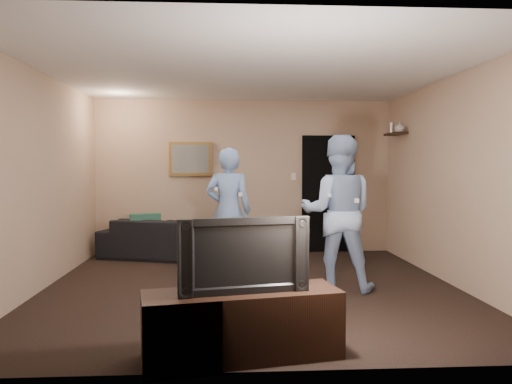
{
  "coord_description": "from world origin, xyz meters",
  "views": [
    {
      "loc": [
        -0.31,
        -6.01,
        1.48
      ],
      "look_at": [
        0.07,
        0.3,
        1.15
      ],
      "focal_mm": 35.0,
      "sensor_mm": 36.0,
      "label": 1
    }
  ],
  "objects": [
    {
      "name": "ceiling",
      "position": [
        0.0,
        0.0,
        2.6
      ],
      "size": [
        5.0,
        5.0,
        0.04
      ],
      "primitive_type": "cube",
      "color": "silver",
      "rests_on": "wall_back"
    },
    {
      "name": "shelf_vase",
      "position": [
        2.39,
        1.61,
        2.08
      ],
      "size": [
        0.19,
        0.19,
        0.16
      ],
      "primitive_type": "imported",
      "rotation": [
        0.0,
        0.0,
        0.27
      ],
      "color": "silver",
      "rests_on": "wall_shelf"
    },
    {
      "name": "shelf_figurine",
      "position": [
        2.39,
        2.0,
        2.09
      ],
      "size": [
        0.06,
        0.06,
        0.18
      ],
      "primitive_type": "cylinder",
      "color": "silver",
      "rests_on": "wall_shelf"
    },
    {
      "name": "painting_frame",
      "position": [
        -0.9,
        2.48,
        1.6
      ],
      "size": [
        0.72,
        0.05,
        0.57
      ],
      "primitive_type": "cube",
      "color": "olive",
      "rests_on": "wall_back"
    },
    {
      "name": "tv_console",
      "position": [
        -0.19,
        -2.22,
        0.25
      ],
      "size": [
        1.58,
        0.77,
        0.54
      ],
      "primitive_type": "cube",
      "rotation": [
        0.0,
        0.0,
        0.19
      ],
      "color": "black",
      "rests_on": "ground"
    },
    {
      "name": "wii_player_right",
      "position": [
        1.03,
        -0.15,
        0.92
      ],
      "size": [
        1.04,
        0.89,
        1.85
      ],
      "color": "#92AED5",
      "rests_on": "ground"
    },
    {
      "name": "television",
      "position": [
        -0.19,
        -2.22,
        0.81
      ],
      "size": [
        1.01,
        0.32,
        0.58
      ],
      "primitive_type": "imported",
      "rotation": [
        0.0,
        0.0,
        0.19
      ],
      "color": "black",
      "rests_on": "tv_console"
    },
    {
      "name": "throw_pillow",
      "position": [
        -1.6,
        2.01,
        0.48
      ],
      "size": [
        0.5,
        0.27,
        0.48
      ],
      "primitive_type": "cube",
      "rotation": [
        0.0,
        0.0,
        0.26
      ],
      "color": "#1A4F40",
      "rests_on": "sofa"
    },
    {
      "name": "light_switch",
      "position": [
        0.85,
        2.48,
        1.3
      ],
      "size": [
        0.08,
        0.02,
        0.12
      ],
      "primitive_type": "cube",
      "color": "silver",
      "rests_on": "wall_back"
    },
    {
      "name": "doorway",
      "position": [
        1.45,
        2.47,
        1.0
      ],
      "size": [
        0.9,
        0.06,
        2.0
      ],
      "primitive_type": "cube",
      "color": "black",
      "rests_on": "ground"
    },
    {
      "name": "sofa",
      "position": [
        -1.2,
        2.01,
        0.32
      ],
      "size": [
        2.34,
        1.46,
        0.64
      ],
      "primitive_type": "imported",
      "rotation": [
        0.0,
        0.0,
        2.85
      ],
      "color": "black",
      "rests_on": "ground"
    },
    {
      "name": "wall_front",
      "position": [
        0.0,
        -2.5,
        1.3
      ],
      "size": [
        5.0,
        0.04,
        2.6
      ],
      "primitive_type": "cube",
      "color": "tan",
      "rests_on": "ground"
    },
    {
      "name": "wall_back",
      "position": [
        0.0,
        2.5,
        1.3
      ],
      "size": [
        5.0,
        0.04,
        2.6
      ],
      "primitive_type": "cube",
      "color": "tan",
      "rests_on": "ground"
    },
    {
      "name": "painting_canvas",
      "position": [
        -0.9,
        2.45,
        1.6
      ],
      "size": [
        0.62,
        0.01,
        0.47
      ],
      "primitive_type": "cube",
      "color": "slate",
      "rests_on": "painting_frame"
    },
    {
      "name": "ground",
      "position": [
        0.0,
        0.0,
        0.0
      ],
      "size": [
        5.0,
        5.0,
        0.0
      ],
      "primitive_type": "plane",
      "color": "black",
      "rests_on": "ground"
    },
    {
      "name": "wii_player_left",
      "position": [
        -0.28,
        0.84,
        0.86
      ],
      "size": [
        0.67,
        0.53,
        1.73
      ],
      "color": "#779ACF",
      "rests_on": "ground"
    },
    {
      "name": "wall_right",
      "position": [
        2.5,
        0.0,
        1.3
      ],
      "size": [
        0.04,
        5.0,
        2.6
      ],
      "primitive_type": "cube",
      "color": "tan",
      "rests_on": "ground"
    },
    {
      "name": "wall_shelf",
      "position": [
        2.39,
        1.8,
        1.99
      ],
      "size": [
        0.2,
        0.6,
        0.03
      ],
      "primitive_type": "cube",
      "color": "black",
      "rests_on": "wall_right"
    },
    {
      "name": "wall_left",
      "position": [
        -2.5,
        0.0,
        1.3
      ],
      "size": [
        0.04,
        5.0,
        2.6
      ],
      "primitive_type": "cube",
      "color": "tan",
      "rests_on": "ground"
    }
  ]
}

